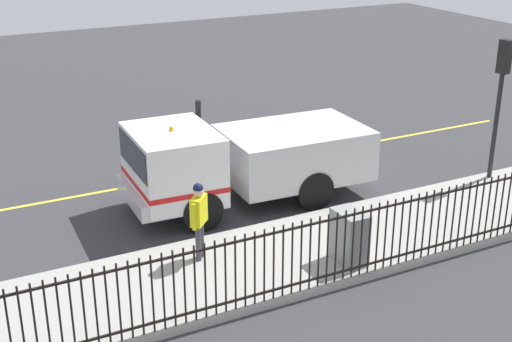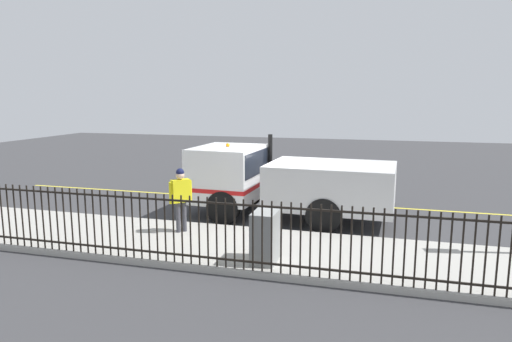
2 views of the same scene
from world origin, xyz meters
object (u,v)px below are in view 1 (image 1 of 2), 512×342
work_truck (234,158)px  traffic_light_near (501,81)px  utility_cabinet (349,237)px  traffic_cone (237,160)px  worker_standing (199,213)px

work_truck → traffic_light_near: size_ratio=1.68×
work_truck → utility_cabinet: size_ratio=5.60×
utility_cabinet → traffic_cone: utility_cabinet is taller
work_truck → traffic_light_near: 7.07m
traffic_light_near → traffic_cone: size_ratio=5.05×
worker_standing → traffic_cone: size_ratio=2.31×
worker_standing → utility_cabinet: bearing=-76.1°
traffic_light_near → utility_cabinet: bearing=98.3°
utility_cabinet → traffic_cone: (-5.79, 0.26, -0.31)m
utility_cabinet → traffic_light_near: bearing=109.6°
traffic_cone → worker_standing: bearing=-34.2°
utility_cabinet → traffic_cone: 5.80m
worker_standing → work_truck: bearing=4.7°
traffic_light_near → utility_cabinet: 6.67m
work_truck → worker_standing: size_ratio=3.68×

